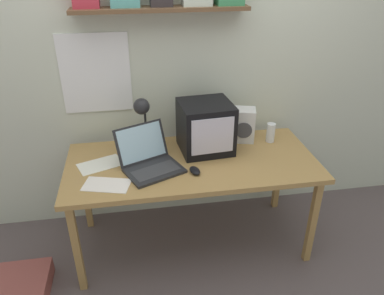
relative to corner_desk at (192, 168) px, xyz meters
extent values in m
plane|color=#5F5253|center=(0.00, 0.00, -0.66)|extent=(12.00, 12.00, 0.00)
cube|color=beige|center=(0.00, 0.48, 0.64)|extent=(5.60, 0.06, 2.60)
cube|color=white|center=(-0.61, 0.45, 0.56)|extent=(0.48, 0.01, 0.56)
cube|color=brown|center=(-0.14, 0.36, 0.98)|extent=(1.14, 0.18, 0.02)
cube|color=#AF8549|center=(0.00, 0.00, 0.04)|extent=(1.69, 0.76, 0.03)
cube|color=#AF8549|center=(-0.78, -0.32, -0.32)|extent=(0.04, 0.05, 0.68)
cube|color=#AF8549|center=(0.78, -0.32, -0.32)|extent=(0.04, 0.05, 0.68)
cube|color=#AF8549|center=(-0.78, 0.32, -0.32)|extent=(0.04, 0.05, 0.68)
cube|color=#AF8549|center=(0.78, 0.32, -0.32)|extent=(0.04, 0.05, 0.68)
cube|color=black|center=(0.12, 0.15, 0.23)|extent=(0.38, 0.36, 0.35)
cube|color=silver|center=(0.13, -0.02, 0.24)|extent=(0.29, 0.03, 0.25)
cube|color=#232326|center=(-0.26, -0.10, 0.07)|extent=(0.42, 0.37, 0.02)
cube|color=#38383A|center=(-0.26, -0.12, 0.08)|extent=(0.33, 0.25, 0.00)
cube|color=#232326|center=(-0.33, 0.06, 0.19)|extent=(0.36, 0.23, 0.24)
cube|color=#A6CADC|center=(-0.33, 0.06, 0.19)|extent=(0.32, 0.21, 0.21)
cylinder|color=#232326|center=(-0.29, 0.27, 0.06)|extent=(0.12, 0.12, 0.01)
cylinder|color=#232326|center=(-0.29, 0.27, 0.23)|extent=(0.02, 0.02, 0.32)
sphere|color=#232326|center=(-0.31, 0.20, 0.39)|extent=(0.11, 0.11, 0.11)
cylinder|color=white|center=(0.62, 0.18, 0.13)|extent=(0.06, 0.06, 0.14)
cylinder|color=orange|center=(0.62, 0.18, 0.11)|extent=(0.06, 0.06, 0.10)
cube|color=white|center=(0.43, 0.24, 0.18)|extent=(0.19, 0.17, 0.25)
cylinder|color=#4C4C51|center=(0.41, 0.17, 0.17)|extent=(0.12, 0.04, 0.12)
ellipsoid|color=black|center=(-0.01, -0.16, 0.07)|extent=(0.08, 0.12, 0.03)
cube|color=white|center=(-0.61, 0.04, 0.06)|extent=(0.32, 0.26, 0.00)
cube|color=white|center=(-0.56, -0.21, 0.06)|extent=(0.31, 0.23, 0.00)
cube|color=#974B45|center=(-1.22, -0.35, -0.60)|extent=(0.44, 0.44, 0.12)
camera|label=1|loc=(-0.36, -2.16, 1.34)|focal=35.00mm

